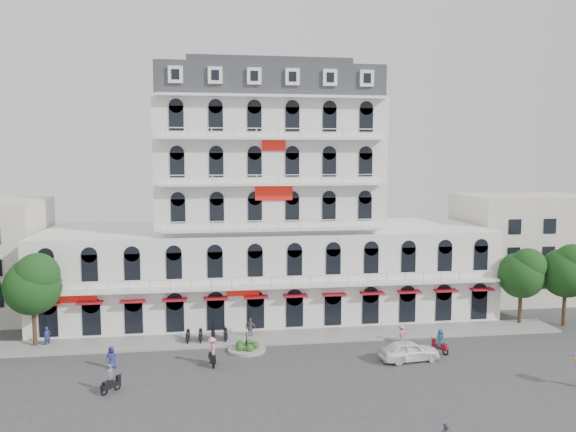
{
  "coord_description": "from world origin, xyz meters",
  "views": [
    {
      "loc": [
        -5.89,
        -39.97,
        16.22
      ],
      "look_at": [
        1.08,
        10.0,
        11.0
      ],
      "focal_mm": 35.0,
      "sensor_mm": 36.0,
      "label": 1
    }
  ],
  "objects_px": {
    "parked_car": "(409,351)",
    "rider_east": "(440,341)",
    "rider_west": "(111,380)",
    "rider_center": "(212,350)"
  },
  "relations": [
    {
      "from": "rider_east",
      "to": "rider_center",
      "type": "distance_m",
      "value": 18.87
    },
    {
      "from": "rider_west",
      "to": "rider_center",
      "type": "relative_size",
      "value": 0.9
    },
    {
      "from": "parked_car",
      "to": "rider_east",
      "type": "distance_m",
      "value": 3.42
    },
    {
      "from": "rider_west",
      "to": "rider_east",
      "type": "bearing_deg",
      "value": -37.49
    },
    {
      "from": "parked_car",
      "to": "rider_east",
      "type": "height_order",
      "value": "rider_east"
    },
    {
      "from": "rider_east",
      "to": "rider_center",
      "type": "xyz_separation_m",
      "value": [
        -18.87,
        -0.24,
        0.2
      ]
    },
    {
      "from": "rider_east",
      "to": "rider_center",
      "type": "relative_size",
      "value": 0.91
    },
    {
      "from": "parked_car",
      "to": "rider_west",
      "type": "xyz_separation_m",
      "value": [
        -22.7,
        -3.11,
        0.09
      ]
    },
    {
      "from": "parked_car",
      "to": "rider_east",
      "type": "relative_size",
      "value": 2.3
    },
    {
      "from": "rider_west",
      "to": "parked_car",
      "type": "bearing_deg",
      "value": -39.32
    }
  ]
}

